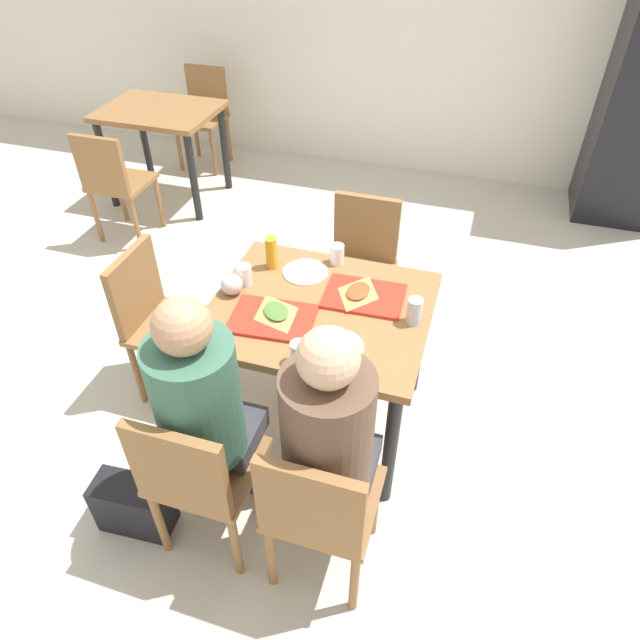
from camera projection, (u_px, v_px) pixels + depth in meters
ground_plane at (320, 419)px, 3.01m from camera, size 10.00×10.00×0.02m
back_wall at (440, 1)px, 4.43m from camera, size 10.00×0.10×2.80m
main_table at (320, 326)px, 2.59m from camera, size 0.98×0.85×0.76m
chair_near_left at (197, 474)px, 2.15m from camera, size 0.40×0.40×0.85m
chair_near_right at (318, 508)px, 2.04m from camera, size 0.40×0.40×0.85m
chair_far_side at (361, 259)px, 3.27m from camera, size 0.40×0.40×0.85m
chair_left_end at (158, 315)px, 2.88m from camera, size 0.40×0.40×0.85m
person_in_red at (204, 405)px, 2.09m from camera, size 0.32×0.42×1.26m
person_in_brown_jacket at (330, 436)px, 1.98m from camera, size 0.32×0.42×1.26m
tray_red_near at (272, 319)px, 2.44m from camera, size 0.38×0.29×0.02m
tray_red_far at (364, 296)px, 2.56m from camera, size 0.37×0.27×0.02m
paper_plate_center at (305, 272)px, 2.71m from camera, size 0.22×0.22×0.01m
paper_plate_near_edge at (337, 347)px, 2.31m from camera, size 0.22×0.22×0.01m
pizza_slice_a at (276, 312)px, 2.45m from camera, size 0.24×0.25×0.02m
pizza_slice_b at (358, 292)px, 2.56m from camera, size 0.16×0.22×0.02m
plastic_cup_a at (337, 254)px, 2.75m from camera, size 0.07×0.07×0.10m
plastic_cup_b at (299, 353)px, 2.21m from camera, size 0.07×0.07×0.10m
plastic_cup_c at (244, 275)px, 2.62m from camera, size 0.07×0.07×0.10m
soda_can at (414, 311)px, 2.40m from camera, size 0.07×0.07×0.12m
condiment_bottle at (271, 253)px, 2.70m from camera, size 0.06×0.06×0.16m
foil_bundle at (232, 284)px, 2.56m from camera, size 0.10×0.10×0.10m
handbag at (134, 505)px, 2.45m from camera, size 0.33×0.18×0.28m
background_table at (161, 125)px, 4.50m from camera, size 0.90×0.70×0.76m
background_chair_near at (113, 179)px, 4.05m from camera, size 0.40×0.40×0.85m
background_chair_far at (204, 110)px, 5.12m from camera, size 0.40×0.40×0.85m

